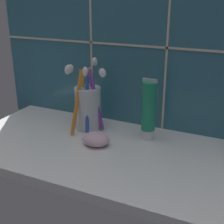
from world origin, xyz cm
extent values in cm
cube|color=white|center=(0.00, 0.00, 1.00)|extent=(79.83, 32.62, 2.00)
cube|color=#336B7F|center=(0.00, 16.56, 29.60)|extent=(89.83, 1.50, 59.20)
cube|color=beige|center=(0.00, 15.71, 22.49)|extent=(89.83, 0.24, 0.50)
cube|color=beige|center=(-17.96, 15.71, 29.60)|extent=(0.50, 0.24, 59.20)
cube|color=beige|center=(2.00, 15.71, 29.60)|extent=(0.50, 0.24, 59.20)
cylinder|color=silver|center=(-15.37, 8.46, 7.35)|extent=(6.53, 6.53, 10.71)
cylinder|color=purple|center=(-12.71, 8.16, 9.08)|extent=(3.65, 1.46, 13.53)
ellipsoid|color=white|center=(-11.18, 8.41, 16.83)|extent=(2.27, 1.62, 2.49)
cylinder|color=pink|center=(-15.02, 10.47, 9.90)|extent=(0.91, 3.27, 15.15)
ellipsoid|color=white|center=(-15.02, 11.83, 18.49)|extent=(1.31, 2.02, 2.44)
cylinder|color=yellow|center=(-18.12, 8.93, 9.07)|extent=(4.90, 1.32, 13.60)
ellipsoid|color=white|center=(-20.41, 9.13, 16.79)|extent=(2.35, 1.49, 2.59)
cylinder|color=orange|center=(-16.38, 4.91, 9.89)|extent=(1.37, 5.87, 15.26)
ellipsoid|color=white|center=(-16.61, 2.10, 18.42)|extent=(1.48, 2.39, 2.62)
cylinder|color=blue|center=(-14.44, 6.42, 9.50)|extent=(2.26, 3.78, 14.37)
ellipsoid|color=white|center=(-13.81, 4.91, 17.67)|extent=(2.00, 2.43, 2.49)
cylinder|color=white|center=(0.57, 8.46, 3.26)|extent=(2.77, 2.77, 2.51)
cylinder|color=#1E8C60|center=(0.57, 8.46, 10.23)|extent=(3.26, 3.26, 11.44)
cube|color=silver|center=(0.57, 8.46, 16.35)|extent=(3.43, 0.36, 0.80)
ellipsoid|color=#DBB2C6|center=(-9.06, 0.55, 3.47)|extent=(6.43, 5.25, 2.94)
camera|label=1|loc=(20.93, -55.67, 34.47)|focal=50.00mm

